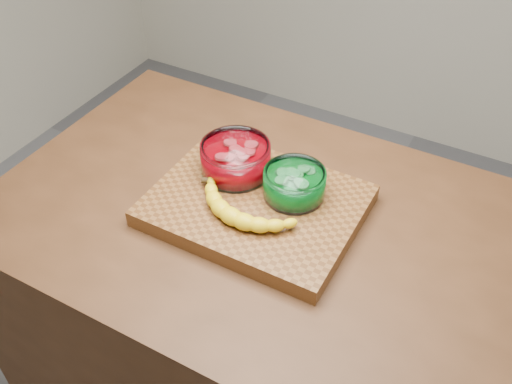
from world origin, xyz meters
The scene contains 5 objects.
counter centered at (0.00, 0.00, 0.45)m, with size 1.20×0.80×0.90m, color #472915.
cutting_board centered at (0.00, 0.00, 0.92)m, with size 0.45×0.35×0.04m, color brown.
bowl_red centered at (-0.09, 0.06, 0.98)m, with size 0.16×0.16×0.07m.
bowl_green centered at (0.07, 0.05, 0.97)m, with size 0.14×0.14×0.06m.
banana centered at (0.00, -0.05, 0.96)m, with size 0.27×0.14×0.04m, color yellow, non-canonical shape.
Camera 1 is at (0.45, -0.81, 1.78)m, focal length 40.00 mm.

